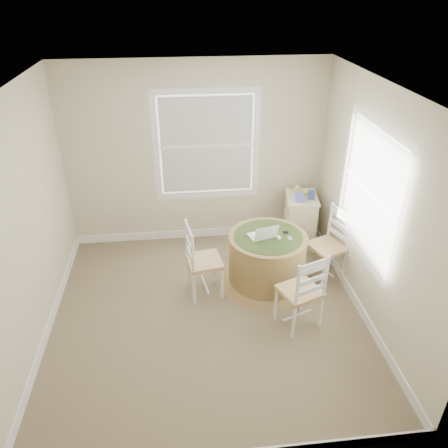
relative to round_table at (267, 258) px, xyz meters
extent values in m
cube|color=#806F51|center=(-0.80, -0.55, -0.39)|extent=(3.60, 3.60, 0.02)
cube|color=white|center=(-0.80, -0.55, 2.23)|extent=(3.60, 3.60, 0.02)
cube|color=beige|center=(-0.80, 1.26, 0.92)|extent=(3.60, 0.02, 2.60)
cube|color=beige|center=(-0.80, -2.36, 0.92)|extent=(3.60, 0.02, 2.60)
cube|color=beige|center=(-2.61, -0.55, 0.92)|extent=(0.02, 3.60, 2.60)
cube|color=beige|center=(1.01, -0.55, 0.92)|extent=(0.02, 3.60, 2.60)
cube|color=white|center=(-0.80, 1.24, -0.32)|extent=(3.60, 0.02, 0.12)
cube|color=white|center=(-2.59, -0.55, -0.32)|extent=(0.02, 3.60, 0.12)
cube|color=white|center=(0.99, -0.55, -0.32)|extent=(0.02, 3.60, 0.12)
cylinder|color=olive|center=(0.00, 0.00, 0.00)|extent=(0.96, 0.96, 0.62)
cone|color=olive|center=(0.00, 0.00, -0.35)|extent=(1.16, 1.16, 0.07)
cylinder|color=olive|center=(0.00, 0.00, 0.30)|extent=(0.98, 0.98, 0.03)
cylinder|color=#384C21|center=(0.00, 0.00, 0.31)|extent=(0.85, 0.85, 0.01)
cone|color=#384C21|center=(0.00, 0.00, 0.26)|extent=(0.94, 0.94, 0.10)
cube|color=white|center=(-0.08, 0.02, 0.32)|extent=(0.35, 0.29, 0.02)
cube|color=silver|center=(-0.08, 0.02, 0.33)|extent=(0.27, 0.18, 0.00)
cube|color=black|center=(-0.05, -0.10, 0.42)|extent=(0.31, 0.14, 0.20)
ellipsoid|color=white|center=(0.12, -0.05, 0.32)|extent=(0.06, 0.09, 0.03)
cube|color=#B7BABF|center=(0.25, -0.08, 0.32)|extent=(0.05, 0.09, 0.02)
cube|color=black|center=(0.23, 0.06, 0.32)|extent=(0.06, 0.05, 0.02)
cube|color=beige|center=(0.67, 0.90, -0.01)|extent=(0.47, 0.60, 0.75)
cube|color=beige|center=(0.67, 0.90, 0.38)|extent=(0.50, 0.63, 0.02)
cube|color=#BDAE8C|center=(0.46, 0.92, -0.23)|extent=(0.07, 0.46, 0.16)
cube|color=#BDAE8C|center=(0.46, 0.92, 0.00)|extent=(0.07, 0.46, 0.16)
cube|color=#BDAE8C|center=(0.46, 0.92, 0.22)|extent=(0.07, 0.46, 0.16)
cube|color=#5B70D0|center=(0.59, 0.77, 0.44)|extent=(0.13, 0.13, 0.10)
cube|color=#CACA47|center=(0.71, 0.93, 0.42)|extent=(0.16, 0.12, 0.06)
cube|color=#324B96|center=(0.76, 0.80, 0.45)|extent=(0.09, 0.09, 0.12)
cylinder|color=beige|center=(0.64, 1.05, 0.43)|extent=(0.07, 0.07, 0.09)
camera|label=1|loc=(-1.05, -4.47, 3.10)|focal=35.00mm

